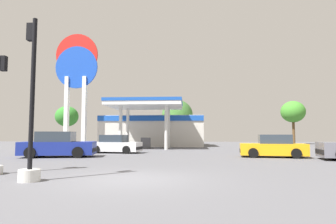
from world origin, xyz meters
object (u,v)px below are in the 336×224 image
at_px(car_2, 115,145).
at_px(tree_2, 293,112).
at_px(traffic_signal_1, 31,130).
at_px(car_0, 58,145).
at_px(tree_1, 177,115).
at_px(car_1, 273,147).
at_px(station_pole_sign, 76,74).
at_px(tree_0, 67,116).

relative_size(car_2, tree_2, 0.66).
height_order(car_2, traffic_signal_1, traffic_signal_1).
distance_m(car_0, tree_1, 22.85).
bearing_deg(car_1, station_pole_sign, 146.27).
bearing_deg(car_2, station_pole_sign, 128.24).
bearing_deg(car_2, car_1, -17.03).
bearing_deg(car_2, tree_2, 43.70).
distance_m(tree_0, tree_2, 32.72).
bearing_deg(tree_2, car_2, -136.30).
bearing_deg(car_2, traffic_signal_1, -87.19).
bearing_deg(traffic_signal_1, station_pole_sign, 108.57).
relative_size(station_pole_sign, tree_0, 2.29).
bearing_deg(tree_0, station_pole_sign, -62.05).
bearing_deg(station_pole_sign, car_0, -72.45).
distance_m(car_1, tree_1, 22.08).
relative_size(station_pole_sign, car_2, 3.07).
xyz_separation_m(car_1, car_2, (-10.97, 3.36, -0.01)).
height_order(station_pole_sign, tree_1, station_pole_sign).
height_order(car_0, tree_0, tree_0).
distance_m(car_0, traffic_signal_1, 9.68).
relative_size(car_1, car_2, 1.02).
bearing_deg(car_1, tree_0, 136.59).
xyz_separation_m(car_2, tree_2, (20.86, 19.94, 4.00)).
distance_m(car_2, tree_2, 29.13).
height_order(car_1, tree_1, tree_1).
bearing_deg(tree_0, tree_1, -2.83).
distance_m(traffic_signal_1, tree_2, 38.92).
height_order(traffic_signal_1, tree_0, tree_0).
bearing_deg(station_pole_sign, tree_0, 117.95).
relative_size(traffic_signal_1, tree_0, 0.94).
distance_m(car_2, traffic_signal_1, 13.23).
xyz_separation_m(station_pole_sign, car_1, (17.56, -11.73, -7.43)).
xyz_separation_m(car_1, tree_2, (9.89, 23.30, 3.99)).
xyz_separation_m(car_2, traffic_signal_1, (0.65, -13.18, 0.95)).
relative_size(car_1, tree_1, 0.68).
bearing_deg(tree_0, traffic_signal_1, -68.35).
distance_m(station_pole_sign, traffic_signal_1, 23.64).
bearing_deg(car_0, tree_0, 112.32).
xyz_separation_m(car_0, tree_1, (6.91, 21.52, 3.35)).
relative_size(car_2, tree_0, 0.75).
relative_size(traffic_signal_1, tree_1, 0.84).
height_order(car_0, tree_1, tree_1).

